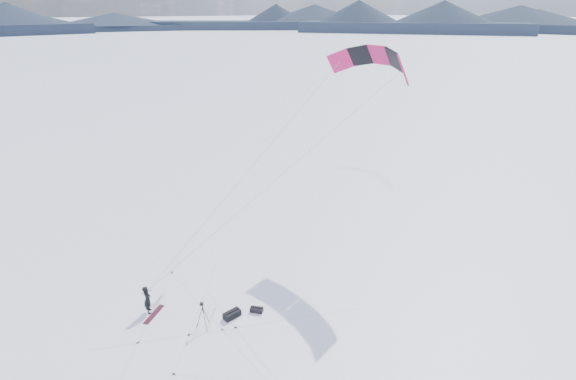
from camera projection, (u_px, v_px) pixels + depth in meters
ground at (182, 341)px, 20.21m from camera, size 1800.00×1800.00×0.00m
horizon_hills at (175, 284)px, 18.88m from camera, size 704.00×704.42×8.39m
snow_tracks at (172, 351)px, 19.61m from camera, size 14.76×10.25×0.01m
snowkiter at (150, 312)px, 22.18m from camera, size 0.51×0.66×1.62m
snowboard at (154, 314)px, 21.97m from camera, size 1.38×1.21×0.04m
tripod at (203, 312)px, 20.73m from camera, size 0.70×0.63×1.51m
gear_bag_a at (232, 314)px, 21.73m from camera, size 0.96×0.55×0.41m
gear_bag_b at (257, 310)px, 22.13m from camera, size 0.71×0.71×0.31m
power_kite at (373, 62)px, 25.96m from camera, size 16.96×6.41×11.48m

